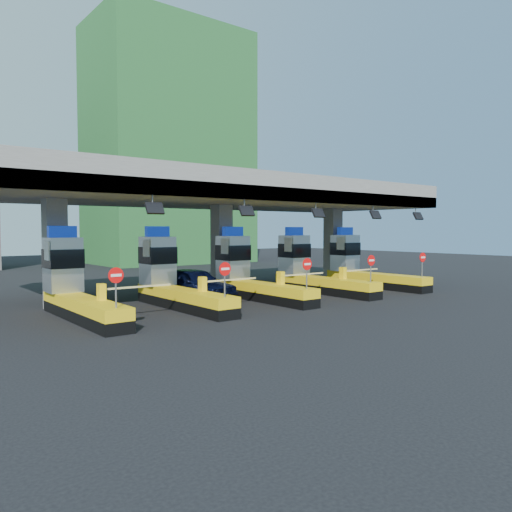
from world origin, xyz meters
TOP-DOWN VIEW (x-y plane):
  - ground at (0.00, 0.00)m, footprint 120.00×120.00m
  - toll_canopy at (0.00, 2.87)m, footprint 28.00×12.09m
  - toll_lane_far_left at (-10.00, 0.28)m, footprint 4.43×8.00m
  - toll_lane_left at (-5.00, 0.28)m, footprint 4.43×8.00m
  - toll_lane_center at (0.00, 0.28)m, footprint 4.43×8.00m
  - toll_lane_right at (5.00, 0.28)m, footprint 4.43×8.00m
  - toll_lane_far_right at (10.00, 0.28)m, footprint 4.43×8.00m
  - bg_building_scaffold at (12.00, 32.00)m, footprint 18.00×12.00m
  - van at (-2.97, 1.41)m, footprint 3.17×5.75m

SIDE VIEW (x-z plane):
  - ground at x=0.00m, z-range 0.00..0.00m
  - van at x=-2.97m, z-range 0.00..1.85m
  - toll_lane_far_left at x=-10.00m, z-range -0.68..3.47m
  - toll_lane_left at x=-5.00m, z-range -0.68..3.47m
  - toll_lane_center at x=0.00m, z-range -0.68..3.47m
  - toll_lane_right at x=5.00m, z-range -0.68..3.47m
  - toll_lane_far_right at x=10.00m, z-range -0.68..3.47m
  - toll_canopy at x=0.00m, z-range 2.63..9.63m
  - bg_building_scaffold at x=12.00m, z-range 0.00..28.00m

